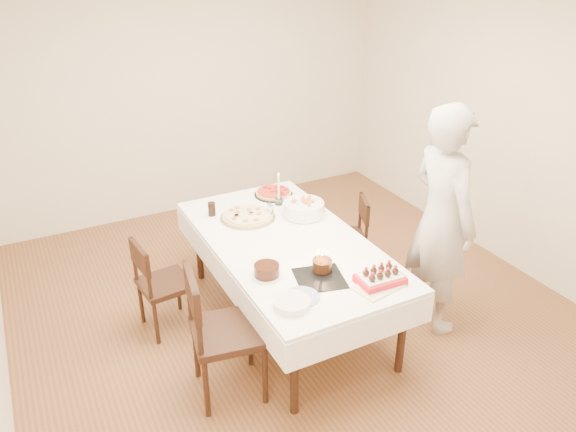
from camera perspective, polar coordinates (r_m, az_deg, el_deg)
name	(u,v)px	position (r m, az deg, el deg)	size (l,w,h in m)	color
floor	(300,316)	(4.86, 1.19, -10.16)	(5.00, 5.00, 0.00)	brown
wall_back	(192,93)	(6.38, -9.70, 12.20)	(4.50, 0.04, 2.70)	beige
wall_right	(518,126)	(5.57, 22.37, 8.42)	(0.04, 5.00, 2.70)	beige
dining_table	(288,281)	(4.62, 0.00, -6.63)	(1.14, 2.14, 0.75)	white
chair_right_savory	(345,238)	(5.24, 5.78, -2.20)	(0.40, 0.40, 0.79)	#321910
chair_left_savory	(165,284)	(4.63, -12.37, -6.74)	(0.42, 0.42, 0.83)	#321910
chair_left_dessert	(228,332)	(3.90, -6.15, -11.66)	(0.51, 0.51, 1.01)	#321910
person	(441,220)	(4.50, 15.31, -0.42)	(0.68, 0.45, 1.87)	beige
pizza_white	(248,216)	(4.77, -4.11, -0.02)	(0.47, 0.47, 0.04)	beige
pizza_pepperoni	(274,193)	(5.19, -1.48, 2.37)	(0.36, 0.36, 0.04)	red
red_placemat	(306,210)	(4.92, 1.80, 0.62)	(0.25, 0.25, 0.01)	#B21E1E
pasta_bowl	(304,208)	(4.80, 1.59, 0.77)	(0.35, 0.35, 0.11)	white
taper_candle	(279,188)	(4.95, -0.95, 2.83)	(0.07, 0.07, 0.31)	white
shaker_pair	(272,211)	(4.78, -1.68, 0.48)	(0.09, 0.09, 0.11)	white
cola_glass	(212,209)	(4.84, -7.75, 0.71)	(0.06, 0.06, 0.12)	black
layer_cake	(267,271)	(3.97, -2.18, -5.57)	(0.23, 0.23, 0.09)	black
cake_board	(320,279)	(3.97, 3.23, -6.37)	(0.33, 0.33, 0.01)	black
birthday_cake	(322,261)	(4.01, 3.50, -4.59)	(0.14, 0.14, 0.15)	#3A1F0F
strawberry_box	(380,278)	(3.95, 9.35, -6.24)	(0.32, 0.21, 0.08)	red
box_lid	(378,287)	(3.93, 9.13, -7.17)	(0.33, 0.22, 0.03)	beige
plate_stack	(292,303)	(3.68, 0.38, -8.83)	(0.25, 0.25, 0.05)	white
china_plate	(301,297)	(3.77, 1.32, -8.23)	(0.25, 0.25, 0.01)	white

